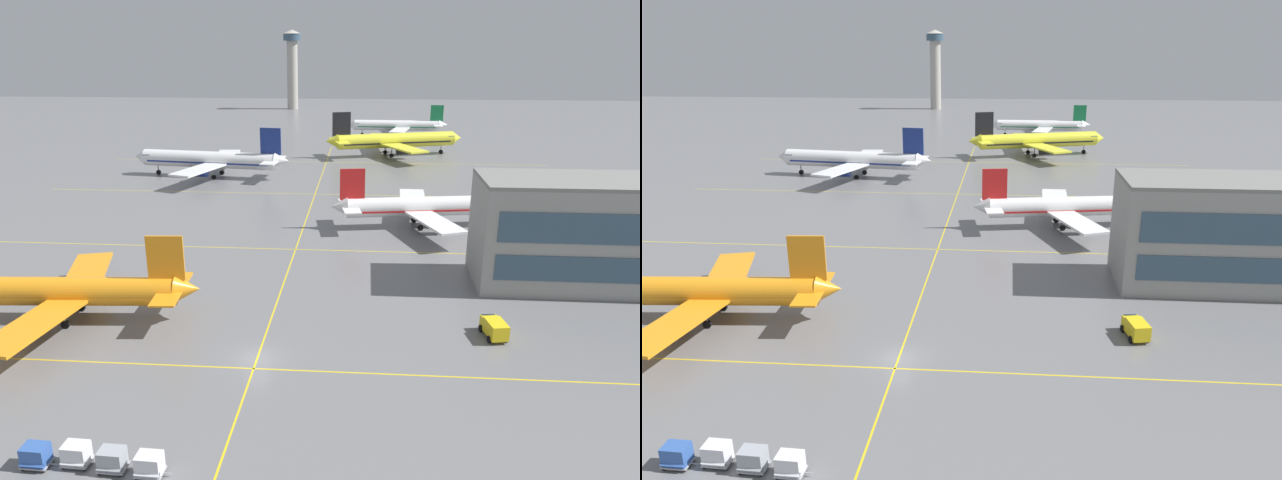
% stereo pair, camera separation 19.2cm
% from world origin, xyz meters
% --- Properties ---
extents(ground_plane, '(600.00, 600.00, 0.00)m').
position_xyz_m(ground_plane, '(0.00, 0.00, 0.00)').
color(ground_plane, slate).
extents(airliner_front_gate, '(33.58, 28.90, 10.44)m').
position_xyz_m(airliner_front_gate, '(-24.56, 7.19, 3.56)').
color(airliner_front_gate, orange).
rests_on(airliner_front_gate, ground).
extents(airliner_second_row, '(34.25, 29.20, 10.67)m').
position_xyz_m(airliner_second_row, '(21.47, 48.06, 3.64)').
color(airliner_second_row, white).
rests_on(airliner_second_row, ground).
extents(airliner_third_row, '(39.60, 33.90, 12.31)m').
position_xyz_m(airliner_third_row, '(-26.58, 85.19, 4.20)').
color(airliner_third_row, white).
rests_on(airliner_third_row, ground).
extents(airliner_far_left_stand, '(40.49, 34.57, 12.84)m').
position_xyz_m(airliner_far_left_stand, '(18.86, 117.36, 4.39)').
color(airliner_far_left_stand, yellow).
rests_on(airliner_far_left_stand, ground).
extents(airliner_far_right_stand, '(34.73, 30.03, 10.82)m').
position_xyz_m(airliner_far_right_stand, '(21.76, 155.63, 3.69)').
color(airliner_far_right_stand, white).
rests_on(airliner_far_right_stand, ground).
extents(taxiway_markings, '(118.61, 158.35, 0.01)m').
position_xyz_m(taxiway_markings, '(0.00, 51.98, 0.00)').
color(taxiway_markings, yellow).
rests_on(taxiway_markings, ground).
extents(service_truck_red_van, '(2.75, 4.37, 2.10)m').
position_xyz_m(service_truck_red_van, '(25.36, 6.74, 1.18)').
color(service_truck_red_van, yellow).
rests_on(service_truck_red_van, ground).
extents(baggage_cart_row_leftmost, '(2.78, 1.74, 1.86)m').
position_xyz_m(baggage_cart_row_leftmost, '(-14.00, -17.46, 1.00)').
color(baggage_cart_row_leftmost, '#99999E').
rests_on(baggage_cart_row_leftmost, ground).
extents(baggage_cart_row_second, '(2.78, 1.74, 1.86)m').
position_xyz_m(baggage_cart_row_second, '(-10.98, -17.05, 1.00)').
color(baggage_cart_row_second, '#99999E').
rests_on(baggage_cart_row_second, ground).
extents(baggage_cart_row_middle, '(2.78, 1.74, 1.86)m').
position_xyz_m(baggage_cart_row_middle, '(-7.96, -17.45, 1.00)').
color(baggage_cart_row_middle, '#99999E').
rests_on(baggage_cart_row_middle, ground).
extents(baggage_cart_row_fourth, '(2.78, 1.74, 1.86)m').
position_xyz_m(baggage_cart_row_fourth, '(-4.94, -17.77, 1.00)').
color(baggage_cart_row_fourth, '#99999E').
rests_on(baggage_cart_row_fourth, ground).
extents(control_tower, '(8.82, 8.82, 37.25)m').
position_xyz_m(control_tower, '(-25.97, 242.60, 21.65)').
color(control_tower, '#ADA89E').
rests_on(control_tower, ground).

